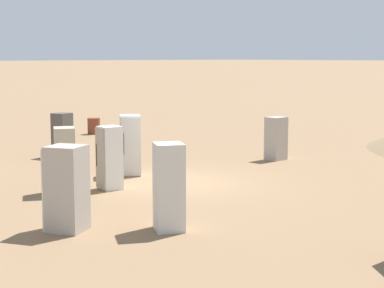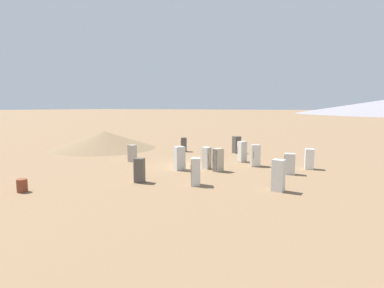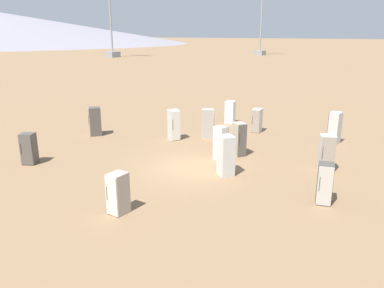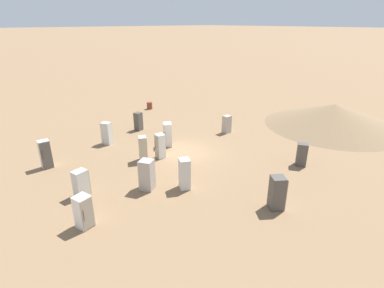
% 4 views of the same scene
% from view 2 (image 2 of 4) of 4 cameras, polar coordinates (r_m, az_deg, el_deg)
% --- Properties ---
extents(ground_plane, '(1000.00, 1000.00, 0.00)m').
position_cam_2_polar(ground_plane, '(26.29, -0.58, -4.09)').
color(ground_plane, '#846647').
extents(dirt_mound, '(12.48, 12.48, 2.11)m').
position_cam_2_polar(dirt_mound, '(38.39, -16.35, 0.77)').
color(dirt_mound, '#7F6647').
rests_on(dirt_mound, ground_plane).
extents(discarded_fridge_0, '(0.75, 0.80, 1.65)m').
position_cam_2_polar(discarded_fridge_0, '(20.64, -10.00, -4.96)').
color(discarded_fridge_0, '#4C4742').
rests_on(discarded_fridge_0, ground_plane).
extents(discarded_fridge_1, '(0.65, 0.68, 1.80)m').
position_cam_2_polar(discarded_fridge_1, '(24.70, 2.81, -2.69)').
color(discarded_fridge_1, white).
rests_on(discarded_fridge_1, ground_plane).
extents(discarded_fridge_2, '(1.02, 1.03, 1.86)m').
position_cam_2_polar(discarded_fridge_2, '(33.48, 8.47, -0.13)').
color(discarded_fridge_2, '#4C4742').
rests_on(discarded_fridge_2, ground_plane).
extents(discarded_fridge_3, '(1.04, 1.02, 1.86)m').
position_cam_2_polar(discarded_fridge_3, '(26.37, 11.96, -2.15)').
color(discarded_fridge_3, '#A89E93').
rests_on(discarded_fridge_3, ground_plane).
extents(discarded_fridge_4, '(1.00, 0.95, 1.91)m').
position_cam_2_polar(discarded_fridge_4, '(24.29, -2.38, -2.73)').
color(discarded_fridge_4, silver).
rests_on(discarded_fridge_4, ground_plane).
extents(discarded_fridge_5, '(0.68, 0.74, 1.95)m').
position_cam_2_polar(discarded_fridge_5, '(18.92, 16.15, -5.77)').
color(discarded_fridge_5, silver).
rests_on(discarded_fridge_5, ground_plane).
extents(discarded_fridge_6, '(0.61, 0.73, 1.57)m').
position_cam_2_polar(discarded_fridge_6, '(28.49, -11.32, -1.75)').
color(discarded_fridge_6, '#A89E93').
rests_on(discarded_fridge_6, ground_plane).
extents(discarded_fridge_7, '(0.90, 0.82, 1.83)m').
position_cam_2_polar(discarded_fridge_7, '(23.84, 4.99, -3.04)').
color(discarded_fridge_7, '#B2A88E').
rests_on(discarded_fridge_7, ground_plane).
extents(discarded_fridge_8, '(0.83, 0.81, 1.68)m').
position_cam_2_polar(discarded_fridge_8, '(26.46, 21.43, -2.66)').
color(discarded_fridge_8, white).
rests_on(discarded_fridge_8, ground_plane).
extents(discarded_fridge_9, '(0.90, 0.86, 1.91)m').
position_cam_2_polar(discarded_fridge_9, '(28.22, 9.50, -1.44)').
color(discarded_fridge_9, silver).
rests_on(discarded_fridge_9, ground_plane).
extents(discarded_fridge_10, '(0.90, 0.86, 1.81)m').
position_cam_2_polar(discarded_fridge_10, '(19.56, 0.67, -5.28)').
color(discarded_fridge_10, silver).
rests_on(discarded_fridge_10, ground_plane).
extents(discarded_fridge_11, '(0.90, 0.89, 1.61)m').
position_cam_2_polar(discarded_fridge_11, '(34.27, -1.59, -0.10)').
color(discarded_fridge_11, '#4C4742').
rests_on(discarded_fridge_11, ground_plane).
extents(discarded_fridge_12, '(0.72, 0.89, 1.59)m').
position_cam_2_polar(discarded_fridge_12, '(23.90, 18.07, -3.62)').
color(discarded_fridge_12, silver).
rests_on(discarded_fridge_12, ground_plane).
extents(rusty_barrel, '(0.61, 0.61, 0.78)m').
position_cam_2_polar(rusty_barrel, '(20.85, -29.64, -6.89)').
color(rusty_barrel, brown).
rests_on(rusty_barrel, ground_plane).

